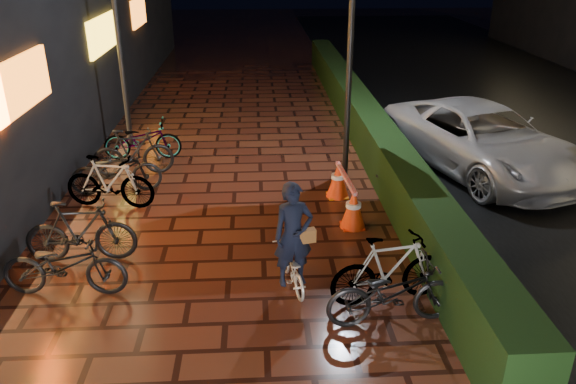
{
  "coord_description": "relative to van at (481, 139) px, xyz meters",
  "views": [
    {
      "loc": [
        0.49,
        -6.32,
        4.77
      ],
      "look_at": [
        0.97,
        1.91,
        1.1
      ],
      "focal_mm": 35.0,
      "sensor_mm": 36.0,
      "label": 1
    }
  ],
  "objects": [
    {
      "name": "ground",
      "position": [
        -5.52,
        -5.38,
        -0.74
      ],
      "size": [
        80.0,
        80.0,
        0.0
      ],
      "primitive_type": "plane",
      "color": "#381911",
      "rests_on": "ground"
    },
    {
      "name": "hedge",
      "position": [
        -2.22,
        2.62,
        -0.24
      ],
      "size": [
        0.7,
        20.0,
        1.0
      ],
      "primitive_type": "cube",
      "color": "black",
      "rests_on": "ground"
    },
    {
      "name": "cyclist",
      "position": [
        -4.54,
        -4.54,
        -0.1
      ],
      "size": [
        0.69,
        1.26,
        1.72
      ],
      "color": "silver",
      "rests_on": "ground"
    },
    {
      "name": "van",
      "position": [
        0.0,
        0.0,
        0.0
      ],
      "size": [
        3.96,
        5.79,
        1.47
      ],
      "primitive_type": "imported",
      "rotation": [
        0.0,
        0.0,
        0.31
      ],
      "color": "#A5A5A9",
      "rests_on": "ground"
    },
    {
      "name": "lamp_post_hedge",
      "position": [
        -3.07,
        -0.12,
        1.85
      ],
      "size": [
        0.45,
        0.13,
        4.71
      ],
      "color": "black",
      "rests_on": "ground"
    },
    {
      "name": "lamp_post_sf",
      "position": [
        -8.29,
        2.35,
        1.99
      ],
      "size": [
        0.47,
        0.14,
        4.96
      ],
      "color": "black",
      "rests_on": "ground"
    },
    {
      "name": "parked_bikes_storefront",
      "position": [
        -7.86,
        -1.49,
        -0.24
      ],
      "size": [
        2.06,
        6.43,
        1.06
      ],
      "color": "black",
      "rests_on": "ground"
    },
    {
      "name": "parked_bikes_hedge",
      "position": [
        -3.22,
        -5.25,
        -0.24
      ],
      "size": [
        1.93,
        1.3,
        1.06
      ],
      "color": "black",
      "rests_on": "ground"
    },
    {
      "name": "traffic_barrier",
      "position": [
        -3.36,
        -1.95,
        -0.38
      ],
      "size": [
        0.55,
        1.83,
        0.74
      ],
      "color": "red",
      "rests_on": "ground"
    },
    {
      "name": "cart_assembly",
      "position": [
        -2.29,
        -1.31,
        -0.22
      ],
      "size": [
        0.65,
        0.69,
        1.01
      ],
      "color": "black",
      "rests_on": "ground"
    }
  ]
}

